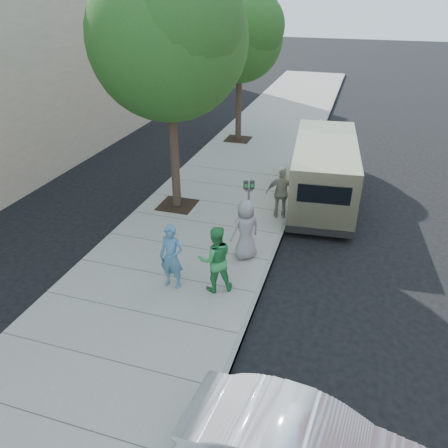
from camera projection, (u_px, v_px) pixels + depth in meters
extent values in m
plane|color=black|center=(220.00, 256.00, 12.33)|extent=(120.00, 120.00, 0.00)
cube|color=gray|center=(187.00, 248.00, 12.56)|extent=(5.00, 60.00, 0.15)
cube|color=gray|center=(270.00, 263.00, 11.92)|extent=(0.12, 60.00, 0.16)
cube|color=black|center=(177.00, 205.00, 14.87)|extent=(1.20, 1.20, 0.01)
cylinder|color=#38281E|center=(174.00, 149.00, 13.92)|extent=(0.28, 0.28, 3.96)
sphere|color=#23521B|center=(168.00, 40.00, 12.36)|extent=(4.60, 4.60, 4.60)
sphere|color=#23521B|center=(181.00, 22.00, 11.63)|extent=(3.45, 3.45, 3.45)
sphere|color=#23521B|center=(159.00, 26.00, 12.77)|extent=(3.22, 3.22, 3.22)
cube|color=black|center=(238.00, 139.00, 21.23)|extent=(1.20, 1.20, 0.01)
cylinder|color=#38281E|center=(239.00, 103.00, 20.39)|extent=(0.28, 0.28, 3.52)
sphere|color=#23521B|center=(240.00, 38.00, 19.04)|extent=(3.80, 3.80, 3.80)
sphere|color=#23521B|center=(251.00, 26.00, 18.31)|extent=(2.85, 2.85, 2.85)
sphere|color=#23521B|center=(232.00, 29.00, 19.44)|extent=(2.66, 2.66, 2.66)
cylinder|color=gray|center=(248.00, 210.00, 13.19)|extent=(0.06, 0.06, 1.24)
cube|color=gray|center=(249.00, 190.00, 12.88)|extent=(0.25, 0.16, 0.09)
cube|color=#2D2D30|center=(246.00, 185.00, 12.79)|extent=(0.17, 0.15, 0.24)
cube|color=#2D2D30|center=(252.00, 185.00, 12.81)|extent=(0.17, 0.15, 0.24)
cube|color=beige|center=(324.00, 171.00, 14.78)|extent=(2.51, 5.56, 1.99)
cube|color=beige|center=(323.00, 156.00, 17.54)|extent=(1.88, 0.72, 0.85)
cube|color=black|center=(324.00, 195.00, 12.29)|extent=(1.49, 0.16, 0.55)
cylinder|color=black|center=(299.00, 172.00, 16.86)|extent=(0.33, 0.78, 0.76)
cylinder|color=black|center=(345.00, 176.00, 16.54)|extent=(0.33, 0.78, 0.76)
cylinder|color=black|center=(292.00, 215.00, 13.72)|extent=(0.33, 0.78, 0.76)
cylinder|color=black|center=(349.00, 221.00, 13.40)|extent=(0.33, 0.78, 0.76)
imported|color=teal|center=(172.00, 257.00, 10.49)|extent=(0.64, 0.44, 1.69)
imported|color=green|center=(215.00, 259.00, 10.37)|extent=(1.05, 0.97, 1.72)
imported|color=gray|center=(246.00, 230.00, 11.64)|extent=(0.97, 0.97, 1.70)
imported|color=gray|center=(282.00, 193.00, 13.74)|extent=(1.06, 0.62, 1.69)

